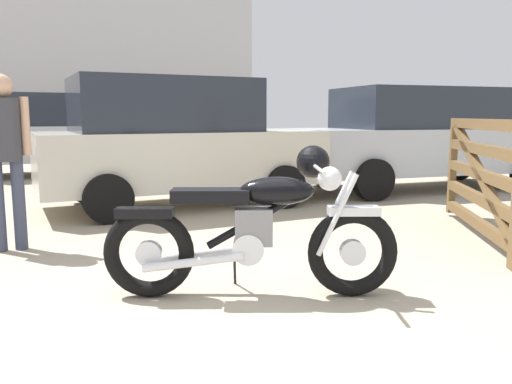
# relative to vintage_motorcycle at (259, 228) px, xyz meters

# --- Properties ---
(ground_plane) EXTENTS (80.00, 80.00, 0.00)m
(ground_plane) POSITION_rel_vintage_motorcycle_xyz_m (-0.41, -0.28, -0.49)
(ground_plane) COLOR tan
(vintage_motorcycle) EXTENTS (1.96, 0.93, 1.07)m
(vintage_motorcycle) POSITION_rel_vintage_motorcycle_xyz_m (0.00, 0.00, 0.00)
(vintage_motorcycle) COLOR black
(vintage_motorcycle) RESTS_ON ground_plane
(timber_gate) EXTENTS (1.41, 2.25, 1.60)m
(timber_gate) POSITION_rel_vintage_motorcycle_xyz_m (2.71, 0.44, 0.21)
(timber_gate) COLOR brown
(timber_gate) RESTS_ON ground_plane
(bystander) EXTENTS (0.46, 0.30, 1.66)m
(bystander) POSITION_rel_vintage_motorcycle_xyz_m (-1.66, 2.10, 0.53)
(bystander) COLOR #383D51
(bystander) RESTS_ON ground_plane
(silver_sedan_mid) EXTENTS (3.96, 1.95, 1.78)m
(silver_sedan_mid) POSITION_rel_vintage_motorcycle_xyz_m (0.46, 3.87, 0.43)
(silver_sedan_mid) COLOR black
(silver_sedan_mid) RESTS_ON ground_plane
(pale_sedan_back) EXTENTS (4.80, 2.20, 1.74)m
(pale_sedan_back) POSITION_rel_vintage_motorcycle_xyz_m (-0.92, 8.93, 0.45)
(pale_sedan_back) COLOR black
(pale_sedan_back) RESTS_ON ground_plane
(white_estate_far) EXTENTS (4.85, 2.31, 1.74)m
(white_estate_far) POSITION_rel_vintage_motorcycle_xyz_m (4.98, 3.84, 0.45)
(white_estate_far) COLOR black
(white_estate_far) RESTS_ON ground_plane
(industrial_building) EXTENTS (24.02, 14.49, 9.45)m
(industrial_building) POSITION_rel_vintage_motorcycle_xyz_m (0.87, 35.75, 4.24)
(industrial_building) COLOR #B2B2B7
(industrial_building) RESTS_ON ground_plane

